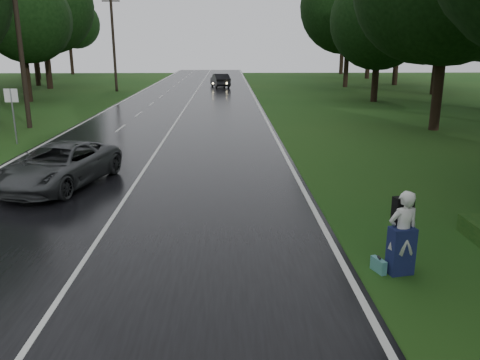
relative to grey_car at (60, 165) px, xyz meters
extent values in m
plane|color=#214614|center=(2.50, -7.99, -0.76)|extent=(160.00, 160.00, 0.00)
cube|color=black|center=(2.50, 12.01, -0.74)|extent=(12.00, 140.00, 0.04)
cube|color=silver|center=(2.50, 12.01, -0.71)|extent=(0.12, 140.00, 0.01)
imported|color=#46494A|center=(0.00, 0.00, 0.00)|extent=(3.61, 5.59, 1.43)
imported|color=black|center=(4.97, 40.86, 0.06)|extent=(2.50, 4.91, 1.54)
imported|color=silver|center=(9.43, -6.88, 0.17)|extent=(0.75, 0.57, 1.85)
cube|color=#17204E|center=(9.43, -6.88, -0.24)|extent=(0.58, 0.45, 1.04)
cube|color=black|center=(9.49, -6.62, 0.58)|extent=(0.46, 0.30, 0.59)
cube|color=teal|center=(9.00, -6.82, -0.60)|extent=(0.26, 0.44, 0.30)
camera|label=1|loc=(5.75, -16.27, 3.97)|focal=36.18mm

